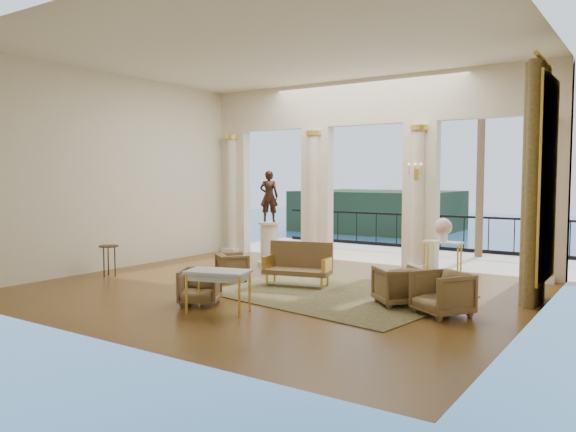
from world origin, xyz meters
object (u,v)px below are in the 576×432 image
Objects in this scene: statue at (269,196)px; side_table at (109,250)px; armchair_c at (398,284)px; armchair_d at (233,265)px; armchair_b at (442,291)px; pedestal at (269,244)px; console_table at (443,247)px; settee at (299,264)px; armchair_a at (200,285)px; game_table at (218,275)px.

side_table is (-1.90, -3.25, -1.09)m from statue.
armchair_c is 3.74m from armchair_d.
armchair_b is at bearing 128.70° from statue.
console_table is at bearing 9.12° from pedestal.
console_table is (2.04, 2.49, 0.21)m from settee.
armchair_a is 0.64× the size of pedestal.
console_table is (2.54, 4.79, 0.31)m from armchair_a.
armchair_d is 1.48m from settee.
settee is 2.75m from pedestal.
armchair_b is 1.22× the size of armchair_d.
armchair_d is 0.59× the size of pedestal.
armchair_b is 0.54× the size of settee.
settee is 3.23m from console_table.
settee is at bearing -41.88° from pedestal.
game_table is 1.63× the size of side_table.
armchair_a is at bearing -12.97° from armchair_c.
side_table is at bearing 61.79° from armchair_d.
settee is at bearing 76.03° from game_table.
game_table is 0.88× the size of statue.
pedestal is (-5.18, 2.63, 0.13)m from armchair_b.
statue is (0.00, 0.00, 1.17)m from pedestal.
pedestal is at bearing -162.09° from console_table.
statue reaches higher than console_table.
game_table is at bearing -101.89° from console_table.
armchair_a is 0.78× the size of console_table.
console_table reaches higher than armchair_c.
armchair_c is 0.58× the size of statue.
pedestal is at bearing 124.00° from settee.
pedestal is at bearing -74.26° from armchair_c.
console_table is (-1.09, 3.28, 0.26)m from armchair_b.
console_table is at bearing 164.69° from statue.
game_table is 1.28× the size of console_table.
settee reaches higher than armchair_c.
game_table is 5.02m from statue.
armchair_a is at bearing 152.75° from armchair_d.
settee is at bearing 113.69° from statue.
armchair_a is 5.43m from console_table.
armchair_b is at bearing -62.79° from console_table.
side_table is at bearing -174.34° from settee.
armchair_b is 5.81m from pedestal.
pedestal is 0.84× the size of statue.
armchair_c is 2.34m from settee.
settee is at bearing 47.10° from armchair_a.
armchair_c is at bearing 2.32° from armchair_a.
armchair_c is 1.07× the size of side_table.
statue is (-2.05, 1.83, 1.24)m from settee.
console_table is at bearing 36.51° from settee.
armchair_b is 5.95m from statue.
pedestal is 1.17m from statue.
statue reaches higher than armchair_c.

